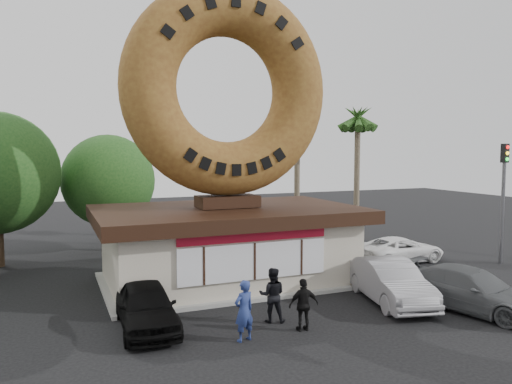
{
  "coord_description": "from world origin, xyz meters",
  "views": [
    {
      "loc": [
        -7.09,
        -14.3,
        5.8
      ],
      "look_at": [
        0.51,
        4.0,
        4.09
      ],
      "focal_mm": 35.0,
      "sensor_mm": 36.0,
      "label": 1
    }
  ],
  "objects": [
    {
      "name": "ground",
      "position": [
        0.0,
        0.0,
        0.0
      ],
      "size": [
        90.0,
        90.0,
        0.0
      ],
      "primitive_type": "plane",
      "color": "black",
      "rests_on": "ground"
    },
    {
      "name": "donut_shop",
      "position": [
        0.0,
        5.98,
        1.77
      ],
      "size": [
        11.2,
        7.2,
        3.8
      ],
      "color": "beige",
      "rests_on": "ground"
    },
    {
      "name": "giant_donut",
      "position": [
        0.0,
        6.0,
        8.32
      ],
      "size": [
        9.03,
        2.3,
        9.03
      ],
      "primitive_type": "torus",
      "rotation": [
        1.57,
        0.0,
        0.0
      ],
      "color": "olive",
      "rests_on": "donut_shop"
    },
    {
      "name": "tree_mid",
      "position": [
        -4.0,
        15.0,
        4.02
      ],
      "size": [
        5.2,
        5.2,
        6.63
      ],
      "color": "#473321",
      "rests_on": "ground"
    },
    {
      "name": "palm_near",
      "position": [
        7.5,
        14.0,
        8.41
      ],
      "size": [
        2.6,
        2.6,
        9.75
      ],
      "color": "#726651",
      "rests_on": "ground"
    },
    {
      "name": "palm_far",
      "position": [
        11.0,
        12.5,
        7.48
      ],
      "size": [
        2.6,
        2.6,
        8.75
      ],
      "color": "#726651",
      "rests_on": "ground"
    },
    {
      "name": "street_lamp",
      "position": [
        -1.86,
        16.0,
        4.48
      ],
      "size": [
        2.11,
        0.2,
        8.0
      ],
      "color": "#59595E",
      "rests_on": "ground"
    },
    {
      "name": "traffic_signal",
      "position": [
        14.0,
        3.99,
        3.87
      ],
      "size": [
        0.3,
        0.38,
        6.07
      ],
      "color": "#59595E",
      "rests_on": "ground"
    },
    {
      "name": "person_left",
      "position": [
        -1.8,
        -0.61,
        0.94
      ],
      "size": [
        0.79,
        0.63,
        1.88
      ],
      "primitive_type": "imported",
      "rotation": [
        0.0,
        0.0,
        3.43
      ],
      "color": "navy",
      "rests_on": "ground"
    },
    {
      "name": "person_center",
      "position": [
        -0.31,
        0.6,
        0.92
      ],
      "size": [
        1.1,
        1.0,
        1.84
      ],
      "primitive_type": "imported",
      "rotation": [
        0.0,
        0.0,
        2.72
      ],
      "color": "black",
      "rests_on": "ground"
    },
    {
      "name": "person_right",
      "position": [
        0.28,
        -0.54,
        0.85
      ],
      "size": [
        1.03,
        0.52,
        1.69
      ],
      "primitive_type": "imported",
      "rotation": [
        0.0,
        0.0,
        3.04
      ],
      "color": "black",
      "rests_on": "ground"
    },
    {
      "name": "car_black",
      "position": [
        -4.34,
        1.56,
        0.74
      ],
      "size": [
        1.93,
        4.42,
        1.48
      ],
      "primitive_type": "imported",
      "rotation": [
        0.0,
        0.0,
        -0.04
      ],
      "color": "black",
      "rests_on": "ground"
    },
    {
      "name": "car_silver",
      "position": [
        4.7,
        0.83,
        0.8
      ],
      "size": [
        2.72,
        5.12,
        1.6
      ],
      "primitive_type": "imported",
      "rotation": [
        0.0,
        0.0,
        -0.22
      ],
      "color": "gray",
      "rests_on": "ground"
    },
    {
      "name": "car_grey",
      "position": [
        6.79,
        -1.07,
        0.76
      ],
      "size": [
        3.58,
        5.61,
        1.51
      ],
      "primitive_type": "imported",
      "rotation": [
        0.0,
        0.0,
        0.3
      ],
      "color": "#595C5F",
      "rests_on": "ground"
    },
    {
      "name": "car_white",
      "position": [
        9.5,
        6.24,
        0.64
      ],
      "size": [
        4.67,
        2.2,
        1.29
      ],
      "primitive_type": "imported",
      "rotation": [
        0.0,
        0.0,
        1.58
      ],
      "color": "white",
      "rests_on": "ground"
    }
  ]
}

